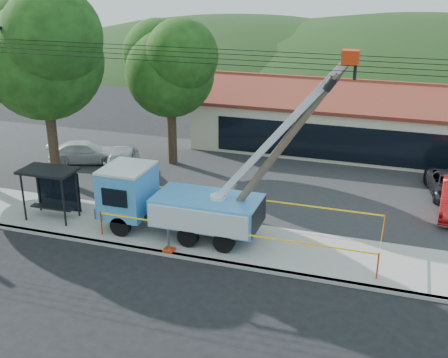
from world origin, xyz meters
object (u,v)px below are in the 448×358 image
leaning_pole (282,146)px  car_silver (123,179)px  car_white (87,164)px  bus_shelter (51,182)px  utility_truck (176,201)px  car_dark (447,197)px

leaning_pole → car_silver: 12.87m
leaning_pole → car_white: 16.45m
bus_shelter → car_silver: (0.47, 6.00, -1.97)m
leaning_pole → car_silver: leaning_pole is taller
utility_truck → car_dark: size_ratio=2.56×
bus_shelter → car_white: (-2.92, 7.69, -1.97)m
leaning_pole → utility_truck: bearing=-178.3°
bus_shelter → car_silver: 6.33m
car_silver → car_dark: size_ratio=1.12×
utility_truck → leaning_pole: 5.61m
car_dark → car_silver: bearing=-179.7°
car_white → car_dark: bearing=-107.6°
utility_truck → leaning_pole: (4.72, 0.14, 3.02)m
car_dark → leaning_pole: bearing=-139.3°
bus_shelter → car_dark: bus_shelter is taller
car_white → leaning_pole: bearing=-138.8°
bus_shelter → leaning_pole: bearing=1.0°
bus_shelter → car_silver: bearing=84.5°
bus_shelter → car_white: size_ratio=0.58×
car_silver → car_white: car_silver is taller
leaning_pole → car_white: size_ratio=1.89×
leaning_pole → car_white: leaning_pole is taller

